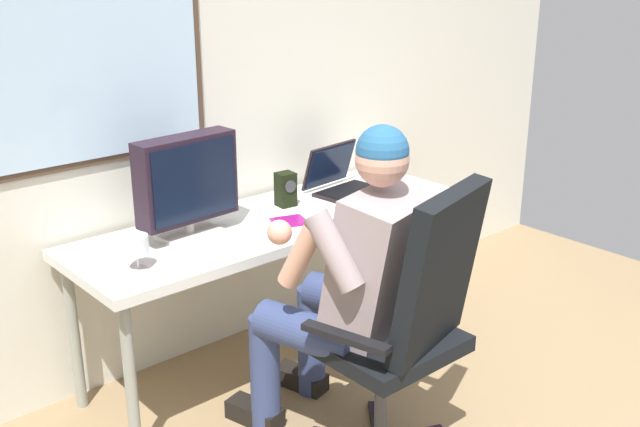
{
  "coord_description": "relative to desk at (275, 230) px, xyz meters",
  "views": [
    {
      "loc": [
        -1.71,
        -0.53,
        1.86
      ],
      "look_at": [
        0.17,
        1.61,
        0.85
      ],
      "focal_mm": 43.12,
      "sensor_mm": 36.0,
      "label": 1
    }
  ],
  "objects": [
    {
      "name": "wall_rear",
      "position": [
        -0.26,
        0.36,
        0.67
      ],
      "size": [
        5.31,
        0.08,
        2.62
      ],
      "color": "silver",
      "rests_on": "ground"
    },
    {
      "name": "desk",
      "position": [
        0.0,
        0.0,
        0.0
      ],
      "size": [
        1.86,
        0.61,
        0.71
      ],
      "color": "gray",
      "rests_on": "ground"
    },
    {
      "name": "office_chair",
      "position": [
        -0.08,
        -0.89,
        -0.04
      ],
      "size": [
        0.64,
        0.58,
        1.09
      ],
      "color": "black",
      "rests_on": "ground"
    },
    {
      "name": "person_seated",
      "position": [
        -0.14,
        -0.64,
        0.02
      ],
      "size": [
        0.62,
        0.82,
        1.28
      ],
      "color": "navy",
      "rests_on": "ground"
    },
    {
      "name": "crt_monitor",
      "position": [
        -0.4,
        0.05,
        0.29
      ],
      "size": [
        0.44,
        0.22,
        0.42
      ],
      "color": "beige",
      "rests_on": "desk"
    },
    {
      "name": "laptop",
      "position": [
        0.48,
        0.08,
        0.12
      ],
      "size": [
        0.35,
        0.33,
        0.23
      ],
      "color": "black",
      "rests_on": "desk"
    },
    {
      "name": "wine_glass",
      "position": [
        -0.73,
        -0.11,
        0.15
      ],
      "size": [
        0.09,
        0.09,
        0.13
      ],
      "color": "silver",
      "rests_on": "desk"
    },
    {
      "name": "desk_speaker",
      "position": [
        0.14,
        0.09,
        0.14
      ],
      "size": [
        0.09,
        0.09,
        0.16
      ],
      "color": "black",
      "rests_on": "desk"
    },
    {
      "name": "cd_case",
      "position": [
        0.01,
        -0.09,
        0.06
      ],
      "size": [
        0.17,
        0.16,
        0.01
      ],
      "color": "#88126C",
      "rests_on": "desk"
    }
  ]
}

